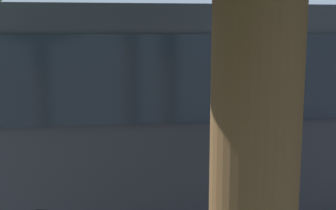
{
  "coord_description": "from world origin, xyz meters",
  "views": [
    {
      "loc": [
        1.87,
        10.88,
        2.97
      ],
      "look_at": [
        1.01,
        -0.43,
        1.1
      ],
      "focal_mm": 49.37,
      "sensor_mm": 36.0,
      "label": 1
    }
  ],
  "objects_px": {
    "stunt_motorcycle": "(50,108)",
    "spectator_centre": "(175,127)",
    "spectator_far_left": "(302,124)",
    "parked_motorcycle_silver": "(246,156)",
    "tour_bus": "(285,120)",
    "spectator_left": "(234,120)"
  },
  "relations": [
    {
      "from": "spectator_centre",
      "to": "stunt_motorcycle",
      "type": "relative_size",
      "value": 0.84
    },
    {
      "from": "spectator_far_left",
      "to": "spectator_left",
      "type": "distance_m",
      "value": 1.42
    },
    {
      "from": "parked_motorcycle_silver",
      "to": "stunt_motorcycle",
      "type": "relative_size",
      "value": 1.0
    },
    {
      "from": "spectator_left",
      "to": "parked_motorcycle_silver",
      "type": "xyz_separation_m",
      "value": [
        -0.12,
        0.64,
        -0.61
      ]
    },
    {
      "from": "spectator_far_left",
      "to": "parked_motorcycle_silver",
      "type": "xyz_separation_m",
      "value": [
        1.29,
        0.5,
        -0.53
      ]
    },
    {
      "from": "spectator_far_left",
      "to": "stunt_motorcycle",
      "type": "relative_size",
      "value": 0.83
    },
    {
      "from": "spectator_left",
      "to": "stunt_motorcycle",
      "type": "xyz_separation_m",
      "value": [
        4.61,
        -4.62,
        -0.48
      ]
    },
    {
      "from": "tour_bus",
      "to": "spectator_left",
      "type": "height_order",
      "value": "tour_bus"
    },
    {
      "from": "spectator_far_left",
      "to": "parked_motorcycle_silver",
      "type": "bearing_deg",
      "value": 21.15
    },
    {
      "from": "tour_bus",
      "to": "spectator_far_left",
      "type": "height_order",
      "value": "tour_bus"
    },
    {
      "from": "stunt_motorcycle",
      "to": "spectator_centre",
      "type": "bearing_deg",
      "value": 123.9
    },
    {
      "from": "spectator_centre",
      "to": "parked_motorcycle_silver",
      "type": "distance_m",
      "value": 1.53
    },
    {
      "from": "spectator_left",
      "to": "parked_motorcycle_silver",
      "type": "height_order",
      "value": "spectator_left"
    },
    {
      "from": "spectator_left",
      "to": "spectator_centre",
      "type": "xyz_separation_m",
      "value": [
        1.28,
        0.34,
        -0.06
      ]
    },
    {
      "from": "tour_bus",
      "to": "stunt_motorcycle",
      "type": "relative_size",
      "value": 4.85
    },
    {
      "from": "tour_bus",
      "to": "stunt_motorcycle",
      "type": "xyz_separation_m",
      "value": [
        4.75,
        -7.42,
        -1.03
      ]
    },
    {
      "from": "spectator_far_left",
      "to": "spectator_left",
      "type": "bearing_deg",
      "value": -5.67
    },
    {
      "from": "spectator_left",
      "to": "parked_motorcycle_silver",
      "type": "distance_m",
      "value": 0.89
    },
    {
      "from": "spectator_far_left",
      "to": "spectator_centre",
      "type": "height_order",
      "value": "spectator_centre"
    },
    {
      "from": "tour_bus",
      "to": "parked_motorcycle_silver",
      "type": "xyz_separation_m",
      "value": [
        0.01,
        -2.16,
        -1.16
      ]
    },
    {
      "from": "tour_bus",
      "to": "parked_motorcycle_silver",
      "type": "distance_m",
      "value": 2.45
    },
    {
      "from": "spectator_left",
      "to": "stunt_motorcycle",
      "type": "bearing_deg",
      "value": -45.06
    }
  ]
}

